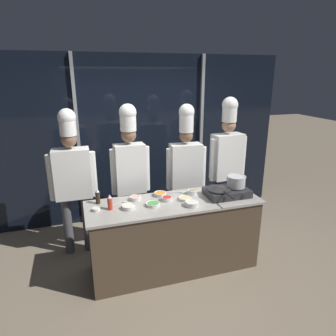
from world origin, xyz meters
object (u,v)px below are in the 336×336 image
prep_bowl_garlic (128,207)px  prep_bowl_onion (192,203)px  prep_bowl_scallions (153,204)px  serving_spoon_slotted (180,192)px  prep_bowl_carrots (160,194)px  chef_sous (130,166)px  chef_head (72,174)px  prep_bowl_bean_sprouts (96,209)px  frying_pan (219,188)px  chef_line (186,165)px  chef_pastry (227,156)px  prep_bowl_ginger (185,198)px  prep_bowl_mushrooms (193,192)px  stock_pot (236,181)px  squeeze_bottle_soy (98,197)px  prep_bowl_bell_pepper (167,198)px  portable_stove (227,192)px  prep_bowl_shrimp (136,198)px  serving_spoon_solid (122,202)px  squeeze_bottle_chili (110,202)px

prep_bowl_garlic → prep_bowl_onion: 0.74m
prep_bowl_scallions → serving_spoon_slotted: 0.52m
prep_bowl_carrots → chef_sous: chef_sous is taller
chef_head → prep_bowl_bean_sprouts: bearing=108.4°
frying_pan → chef_head: bearing=155.3°
prep_bowl_onion → chef_line: size_ratio=0.08×
chef_pastry → prep_bowl_ginger: bearing=31.8°
prep_bowl_mushrooms → frying_pan: bearing=-34.2°
stock_pot → chef_pastry: size_ratio=0.12×
frying_pan → chef_line: size_ratio=0.27×
squeeze_bottle_soy → serving_spoon_slotted: (1.05, 0.02, -0.08)m
prep_bowl_carrots → prep_bowl_bell_pepper: size_ratio=1.16×
stock_pot → chef_pastry: chef_pastry is taller
prep_bowl_carrots → prep_bowl_bell_pepper: 0.17m
prep_bowl_bean_sprouts → prep_bowl_onion: size_ratio=0.58×
portable_stove → prep_bowl_carrots: (-0.80, 0.25, -0.02)m
prep_bowl_garlic → chef_head: size_ratio=0.08×
prep_bowl_scallions → prep_bowl_carrots: bearing=57.8°
prep_bowl_bell_pepper → portable_stove: bearing=-6.2°
squeeze_bottle_soy → prep_bowl_carrots: 0.77m
squeeze_bottle_soy → chef_pastry: (1.98, 0.53, 0.19)m
chef_line → chef_pastry: chef_pastry is taller
prep_bowl_carrots → prep_bowl_onion: 0.49m
prep_bowl_shrimp → prep_bowl_bean_sprouts: (-0.49, -0.16, -0.01)m
frying_pan → serving_spoon_slotted: (-0.40, 0.27, -0.12)m
squeeze_bottle_soy → prep_bowl_scallions: (0.61, -0.26, -0.07)m
chef_sous → prep_bowl_shrimp: bearing=83.5°
stock_pot → prep_bowl_bell_pepper: size_ratio=1.92×
prep_bowl_carrots → prep_bowl_scallions: bearing=-122.2°
chef_sous → chef_line: size_ratio=1.02×
prep_bowl_scallions → chef_head: (-0.88, 0.79, 0.20)m
prep_bowl_bean_sprouts → serving_spoon_slotted: size_ratio=0.39×
squeeze_bottle_soy → prep_bowl_shrimp: bearing=-4.1°
prep_bowl_garlic → prep_bowl_shrimp: prep_bowl_garlic is taller
prep_bowl_scallions → chef_sous: 0.77m
stock_pot → serving_spoon_solid: bearing=172.6°
prep_bowl_carrots → prep_bowl_ginger: bearing=-40.7°
chef_sous → chef_line: bearing=180.0°
prep_bowl_bell_pepper → chef_head: size_ratio=0.07×
prep_bowl_ginger → prep_bowl_onion: size_ratio=0.98×
squeeze_bottle_chili → chef_pastry: (1.86, 0.73, 0.20)m
stock_pot → chef_line: chef_line is taller
frying_pan → prep_bowl_garlic: bearing=179.9°
squeeze_bottle_chili → serving_spoon_solid: size_ratio=0.84×
chef_sous → chef_pastry: bearing=-180.0°
chef_line → chef_pastry: (0.68, 0.04, 0.06)m
prep_bowl_shrimp → chef_sous: 0.55m
portable_stove → prep_bowl_garlic: portable_stove is taller
squeeze_bottle_soy → chef_head: bearing=116.6°
prep_bowl_shrimp → chef_pastry: (1.53, 0.56, 0.26)m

